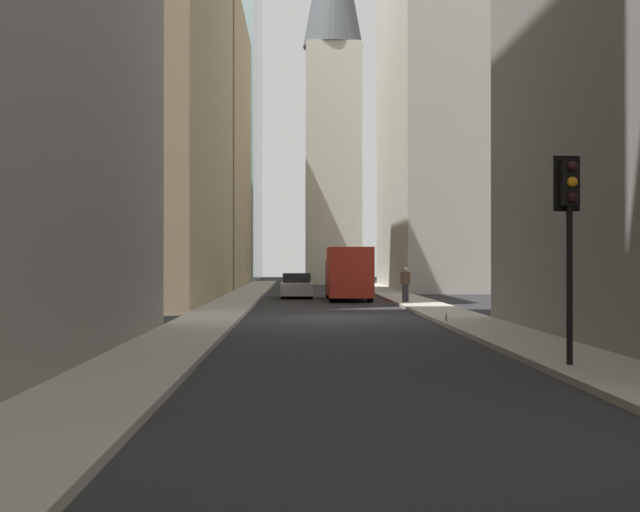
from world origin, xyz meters
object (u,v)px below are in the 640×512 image
at_px(traffic_light_foreground, 570,210).
at_px(pedestrian, 405,283).
at_px(sedan_silver, 297,286).
at_px(discarded_bottle, 446,318).
at_px(delivery_truck, 348,273).

bearing_deg(traffic_light_foreground, pedestrian, 0.17).
distance_m(sedan_silver, discarded_bottle, 19.33).
xyz_separation_m(pedestrian, discarded_bottle, (-11.50, 0.29, -0.83)).
distance_m(delivery_truck, pedestrian, 5.25).
height_order(delivery_truck, traffic_light_foreground, traffic_light_foreground).
xyz_separation_m(sedan_silver, traffic_light_foreground, (-29.11, -5.34, 2.49)).
distance_m(delivery_truck, sedan_silver, 3.87).
relative_size(traffic_light_foreground, pedestrian, 2.39).
relative_size(sedan_silver, discarded_bottle, 15.93).
distance_m(pedestrian, discarded_bottle, 11.54).
bearing_deg(discarded_bottle, sedan_silver, 14.95).
height_order(traffic_light_foreground, discarded_bottle, traffic_light_foreground).
xyz_separation_m(delivery_truck, pedestrian, (-4.61, -2.48, -0.39)).
distance_m(traffic_light_foreground, discarded_bottle, 10.84).
relative_size(delivery_truck, traffic_light_foreground, 1.58).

